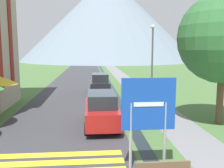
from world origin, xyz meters
TOP-DOWN VIEW (x-y plane):
  - ground_plane at (0.00, 20.00)m, footprint 160.00×160.00m
  - road at (-2.50, 30.00)m, footprint 6.40×60.00m
  - footpath at (3.60, 30.00)m, footprint 2.20×60.00m
  - drainage_channel at (1.20, 30.00)m, footprint 0.60×60.00m
  - crosswalk_marking at (-2.50, 4.02)m, footprint 5.44×2.54m
  - mountain_distant at (5.44, 84.81)m, footprint 59.89×59.89m
  - road_sign at (0.93, 3.67)m, footprint 1.80×0.11m
  - parked_car_near at (-0.40, 8.52)m, footprint 1.76×4.31m
  - parked_car_far at (-0.11, 18.32)m, footprint 1.78×3.93m
  - streetlamp at (3.43, 13.30)m, footprint 0.28×0.28m
  - tree_by_path at (5.97, 8.43)m, footprint 4.76×4.76m

SIDE VIEW (x-z plane):
  - ground_plane at x=0.00m, z-range 0.00..0.00m
  - drainage_channel at x=1.20m, z-range 0.00..0.00m
  - road at x=-2.50m, z-range 0.00..0.01m
  - footpath at x=3.60m, z-range 0.00..0.01m
  - crosswalk_marking at x=-2.50m, z-range 0.00..0.01m
  - parked_car_far at x=-0.11m, z-range 0.00..1.82m
  - parked_car_near at x=-0.40m, z-range 0.00..1.82m
  - road_sign at x=0.93m, z-range 0.44..3.55m
  - streetlamp at x=3.43m, z-range 0.49..6.19m
  - tree_by_path at x=5.97m, z-range 1.10..8.07m
  - mountain_distant at x=5.44m, z-range 0.00..29.18m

